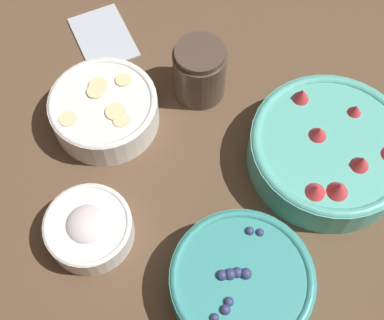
{
  "coord_description": "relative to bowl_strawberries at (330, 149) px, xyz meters",
  "views": [
    {
      "loc": [
        -0.38,
        0.1,
        0.73
      ],
      "look_at": [
        -0.03,
        -0.0,
        0.04
      ],
      "focal_mm": 50.0,
      "sensor_mm": 36.0,
      "label": 1
    }
  ],
  "objects": [
    {
      "name": "napkin",
      "position": [
        0.34,
        0.28,
        -0.03
      ],
      "size": [
        0.14,
        0.11,
        0.01
      ],
      "color": "#B2BCC6",
      "rests_on": "ground_plane"
    },
    {
      "name": "bowl_blueberries",
      "position": [
        -0.15,
        0.19,
        -0.0
      ],
      "size": [
        0.19,
        0.19,
        0.07
      ],
      "color": "teal",
      "rests_on": "ground_plane"
    },
    {
      "name": "bowl_cream",
      "position": [
        -0.02,
        0.37,
        -0.01
      ],
      "size": [
        0.12,
        0.12,
        0.05
      ],
      "color": "white",
      "rests_on": "ground_plane"
    },
    {
      "name": "jar_chocolate",
      "position": [
        0.18,
        0.15,
        0.01
      ],
      "size": [
        0.08,
        0.08,
        0.1
      ],
      "color": "#4C3D33",
      "rests_on": "ground_plane"
    },
    {
      "name": "bowl_strawberries",
      "position": [
        0.0,
        0.0,
        0.0
      ],
      "size": [
        0.24,
        0.24,
        0.08
      ],
      "color": "#56B7A8",
      "rests_on": "ground_plane"
    },
    {
      "name": "bowl_bananas",
      "position": [
        0.17,
        0.31,
        -0.0
      ],
      "size": [
        0.17,
        0.17,
        0.06
      ],
      "color": "white",
      "rests_on": "ground_plane"
    },
    {
      "name": "ground_plane",
      "position": [
        0.07,
        0.2,
        -0.04
      ],
      "size": [
        4.0,
        4.0,
        0.0
      ],
      "primitive_type": "plane",
      "color": "brown"
    }
  ]
}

